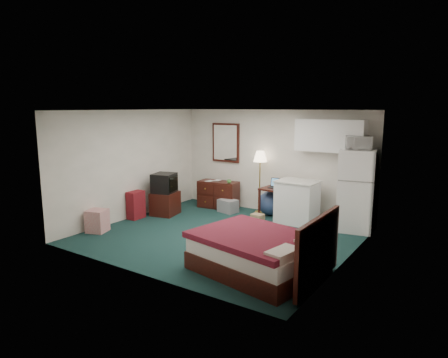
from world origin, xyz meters
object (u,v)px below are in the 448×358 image
Objects in this scene: dresser at (218,194)px; suitcase at (136,205)px; tv_stand at (165,203)px; bed at (257,253)px; desk at (274,203)px; floor_lamp at (260,182)px; fridge at (356,190)px; kitchen_counter at (297,203)px.

suitcase is at bearing -125.29° from dresser.
tv_stand is at bearing -125.52° from dresser.
bed is 3.98m from suitcase.
tv_stand is 0.93× the size of suitcase.
tv_stand is (-0.69, -1.26, -0.07)m from dresser.
desk is 1.19× the size of tv_stand.
tv_stand is (-3.49, 1.73, -0.02)m from bed.
floor_lamp is 3.00m from suitcase.
fridge is 3.14m from bed.
desk is at bearing -23.53° from floor_lamp.
suitcase is (-2.64, -1.85, -0.03)m from desk.
floor_lamp is 1.64× the size of kitchen_counter.
desk is (1.62, -0.05, 0.01)m from dresser.
suitcase is (-3.82, 1.09, 0.02)m from bed.
dresser is at bearing 49.02° from tv_stand.
fridge is at bearing 4.76° from tv_stand.
fridge is (3.47, 0.03, 0.51)m from dresser.
bed is 3.89m from tv_stand.
bed is at bearing -18.75° from suitcase.
fridge is at bearing -6.61° from dresser.
desk is 3.18m from bed.
tv_stand is at bearing 59.42° from suitcase.
desk is 0.64m from kitchen_counter.
dresser is 4.10m from bed.
tv_stand is at bearing -148.52° from desk.
floor_lamp is at bearing 41.45° from suitcase.
fridge reaches higher than suitcase.
floor_lamp is at bearing 26.22° from tv_stand.
bed is at bearing -113.14° from fridge.
fridge reaches higher than bed.
kitchen_counter is 0.50× the size of bed.
dresser is 3.50m from fridge.
desk is at bearing 171.37° from kitchen_counter.
floor_lamp reaches higher than suitcase.
floor_lamp is at bearing 160.10° from desk.
dresser is at bearing 169.64° from fridge.
fridge reaches higher than floor_lamp.
kitchen_counter reaches higher than dresser.
dresser is 2.24m from kitchen_counter.
bed is (-0.66, -3.02, -0.56)m from fridge.
kitchen_counter is 1.30m from fridge.
bed is (0.57, -2.84, -0.17)m from kitchen_counter.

